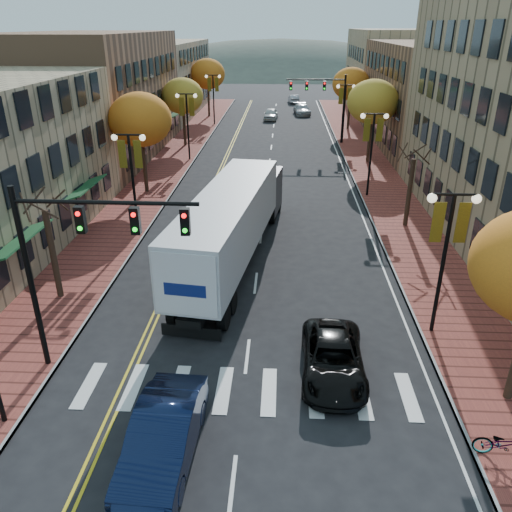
# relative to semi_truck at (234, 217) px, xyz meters

# --- Properties ---
(ground) EXTENTS (200.00, 200.00, 0.00)m
(ground) POSITION_rel_semi_truck_xyz_m (1.26, -12.70, -2.43)
(ground) COLOR black
(ground) RESTS_ON ground
(sidewalk_left) EXTENTS (4.00, 85.00, 0.15)m
(sidewalk_left) POSITION_rel_semi_truck_xyz_m (-7.74, 19.80, -2.36)
(sidewalk_left) COLOR brown
(sidewalk_left) RESTS_ON ground
(sidewalk_right) EXTENTS (4.00, 85.00, 0.15)m
(sidewalk_right) POSITION_rel_semi_truck_xyz_m (10.26, 19.80, -2.36)
(sidewalk_right) COLOR brown
(sidewalk_right) RESTS_ON ground
(building_left_mid) EXTENTS (12.00, 24.00, 11.00)m
(building_left_mid) POSITION_rel_semi_truck_xyz_m (-15.74, 23.30, 3.07)
(building_left_mid) COLOR brown
(building_left_mid) RESTS_ON ground
(building_left_far) EXTENTS (12.00, 26.00, 9.50)m
(building_left_far) POSITION_rel_semi_truck_xyz_m (-15.74, 48.30, 2.32)
(building_left_far) COLOR #9E8966
(building_left_far) RESTS_ON ground
(building_right_mid) EXTENTS (15.00, 24.00, 10.00)m
(building_right_mid) POSITION_rel_semi_truck_xyz_m (19.76, 29.30, 2.57)
(building_right_mid) COLOR brown
(building_right_mid) RESTS_ON ground
(building_right_far) EXTENTS (15.00, 20.00, 11.00)m
(building_right_far) POSITION_rel_semi_truck_xyz_m (19.76, 51.30, 3.07)
(building_right_far) COLOR #9E8966
(building_right_far) RESTS_ON ground
(tree_left_a) EXTENTS (0.28, 0.28, 4.20)m
(tree_left_a) POSITION_rel_semi_truck_xyz_m (-7.74, -4.70, -0.18)
(tree_left_a) COLOR #382619
(tree_left_a) RESTS_ON sidewalk_left
(tree_left_b) EXTENTS (4.48, 4.48, 7.21)m
(tree_left_b) POSITION_rel_semi_truck_xyz_m (-7.74, 11.30, 3.01)
(tree_left_b) COLOR #382619
(tree_left_b) RESTS_ON sidewalk_left
(tree_left_c) EXTENTS (4.16, 4.16, 6.69)m
(tree_left_c) POSITION_rel_semi_truck_xyz_m (-7.74, 27.30, 2.62)
(tree_left_c) COLOR #382619
(tree_left_c) RESTS_ON sidewalk_left
(tree_left_d) EXTENTS (4.61, 4.61, 7.42)m
(tree_left_d) POSITION_rel_semi_truck_xyz_m (-7.74, 45.30, 3.17)
(tree_left_d) COLOR #382619
(tree_left_d) RESTS_ON sidewalk_left
(tree_right_b) EXTENTS (0.28, 0.28, 4.20)m
(tree_right_b) POSITION_rel_semi_truck_xyz_m (10.26, 5.30, -0.18)
(tree_right_b) COLOR #382619
(tree_right_b) RESTS_ON sidewalk_right
(tree_right_c) EXTENTS (4.48, 4.48, 7.21)m
(tree_right_c) POSITION_rel_semi_truck_xyz_m (10.26, 21.30, 3.01)
(tree_right_c) COLOR #382619
(tree_right_c) RESTS_ON sidewalk_right
(tree_right_d) EXTENTS (4.35, 4.35, 7.00)m
(tree_right_d) POSITION_rel_semi_truck_xyz_m (10.26, 37.30, 2.86)
(tree_right_d) COLOR #382619
(tree_right_d) RESTS_ON sidewalk_right
(lamp_left_b) EXTENTS (1.96, 0.36, 6.05)m
(lamp_left_b) POSITION_rel_semi_truck_xyz_m (-6.24, 3.30, 1.86)
(lamp_left_b) COLOR black
(lamp_left_b) RESTS_ON ground
(lamp_left_c) EXTENTS (1.96, 0.36, 6.05)m
(lamp_left_c) POSITION_rel_semi_truck_xyz_m (-6.24, 21.30, 1.86)
(lamp_left_c) COLOR black
(lamp_left_c) RESTS_ON ground
(lamp_left_d) EXTENTS (1.96, 0.36, 6.05)m
(lamp_left_d) POSITION_rel_semi_truck_xyz_m (-6.24, 39.30, 1.86)
(lamp_left_d) COLOR black
(lamp_left_d) RESTS_ON ground
(lamp_right_a) EXTENTS (1.96, 0.36, 6.05)m
(lamp_right_a) POSITION_rel_semi_truck_xyz_m (8.76, -6.70, 1.86)
(lamp_right_a) COLOR black
(lamp_right_a) RESTS_ON ground
(lamp_right_b) EXTENTS (1.96, 0.36, 6.05)m
(lamp_right_b) POSITION_rel_semi_truck_xyz_m (8.76, 11.30, 1.86)
(lamp_right_b) COLOR black
(lamp_right_b) RESTS_ON ground
(lamp_right_c) EXTENTS (1.96, 0.36, 6.05)m
(lamp_right_c) POSITION_rel_semi_truck_xyz_m (8.76, 29.30, 1.86)
(lamp_right_c) COLOR black
(lamp_right_c) RESTS_ON ground
(traffic_mast_near) EXTENTS (6.10, 0.35, 7.00)m
(traffic_mast_near) POSITION_rel_semi_truck_xyz_m (-4.22, -9.70, 2.49)
(traffic_mast_near) COLOR black
(traffic_mast_near) RESTS_ON ground
(traffic_mast_far) EXTENTS (6.10, 0.34, 7.00)m
(traffic_mast_far) POSITION_rel_semi_truck_xyz_m (6.74, 29.30, 2.49)
(traffic_mast_far) COLOR black
(traffic_mast_far) RESTS_ON ground
(semi_truck) EXTENTS (4.94, 16.87, 4.16)m
(semi_truck) POSITION_rel_semi_truck_xyz_m (0.00, 0.00, 0.00)
(semi_truck) COLOR black
(semi_truck) RESTS_ON ground
(navy_sedan) EXTENTS (1.94, 5.05, 1.64)m
(navy_sedan) POSITION_rel_semi_truck_xyz_m (-0.81, -13.79, -1.61)
(navy_sedan) COLOR black
(navy_sedan) RESTS_ON ground
(black_suv) EXTENTS (2.38, 4.89, 1.34)m
(black_suv) POSITION_rel_semi_truck_xyz_m (4.43, -9.62, -1.76)
(black_suv) COLOR black
(black_suv) RESTS_ON ground
(car_far_white) EXTENTS (1.95, 4.38, 1.46)m
(car_far_white) POSITION_rel_semi_truck_xyz_m (0.76, 43.82, -1.70)
(car_far_white) COLOR silver
(car_far_white) RESTS_ON ground
(car_far_silver) EXTENTS (2.53, 5.17, 1.45)m
(car_far_silver) POSITION_rel_semi_truck_xyz_m (5.03, 48.04, -1.71)
(car_far_silver) COLOR #96979D
(car_far_silver) RESTS_ON ground
(car_far_oncoming) EXTENTS (1.85, 4.14, 1.32)m
(car_far_oncoming) POSITION_rel_semi_truck_xyz_m (4.03, 59.48, -1.77)
(car_far_oncoming) COLOR #9999A0
(car_far_oncoming) RESTS_ON ground
(bicycle) EXTENTS (1.83, 0.90, 0.92)m
(bicycle) POSITION_rel_semi_truck_xyz_m (9.06, -13.33, -1.82)
(bicycle) COLOR gray
(bicycle) RESTS_ON sidewalk_right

